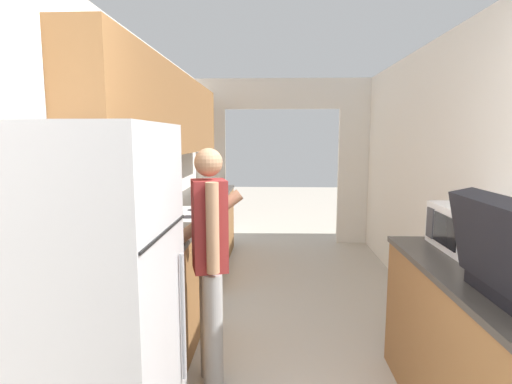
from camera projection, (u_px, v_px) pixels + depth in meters
The scene contains 10 objects.
wall_left at pixel (143, 149), 3.46m from camera, with size 0.38×7.46×2.50m.
wall_right at pixel (473, 190), 2.92m from camera, with size 0.06×7.46×2.50m.
wall_far_with_doorway at pixel (282, 149), 6.08m from camera, with size 3.03×0.06×2.50m.
counter_left at pixel (188, 249), 4.21m from camera, with size 0.62×3.80×0.93m.
counter_right at pixel (486, 359), 2.12m from camera, with size 0.62×1.61×0.93m.
refrigerator at pixel (90, 310), 1.82m from camera, with size 0.74×0.72×1.69m.
range_oven at pixel (180, 260), 3.80m from camera, with size 0.66×0.78×1.07m.
person at pixel (210, 262), 2.57m from camera, with size 0.50×0.44×1.56m.
microwave at pixel (471, 229), 2.48m from camera, with size 0.37×0.53×0.28m.
knife at pixel (198, 201), 4.41m from camera, with size 0.06×0.31×0.02m.
Camera 1 is at (-0.12, -1.04, 1.63)m, focal length 28.00 mm.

